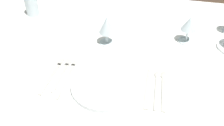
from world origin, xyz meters
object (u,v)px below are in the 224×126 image
(wine_glass_centre, at_px, (189,25))
(drink_tumbler, at_px, (31,4))
(wine_glass_left, at_px, (107,26))
(dinner_plate, at_px, (105,85))
(fork_outer, at_px, (68,76))
(spoon_soup, at_px, (157,85))
(fork_salad, at_px, (53,74))
(spoon_dessert, at_px, (164,86))
(dinner_knife, at_px, (148,89))
(fork_inner, at_px, (62,73))

(wine_glass_centre, relative_size, drink_tumbler, 1.05)
(wine_glass_centre, relative_size, wine_glass_left, 0.94)
(dinner_plate, relative_size, wine_glass_centre, 2.03)
(fork_outer, distance_m, spoon_soup, 0.36)
(fork_salad, distance_m, spoon_dessert, 0.44)
(dinner_knife, xyz_separation_m, spoon_soup, (0.03, 0.03, 0.00))
(spoon_soup, distance_m, wine_glass_left, 0.35)
(fork_outer, bearing_deg, dinner_knife, -0.80)
(drink_tumbler, bearing_deg, wine_glass_centre, -5.89)
(fork_outer, relative_size, fork_salad, 1.07)
(spoon_soup, bearing_deg, wine_glass_centre, 71.33)
(fork_outer, bearing_deg, fork_salad, -179.15)
(fork_inner, distance_m, wine_glass_centre, 0.60)
(wine_glass_centre, bearing_deg, dinner_plate, -129.14)
(fork_inner, xyz_separation_m, wine_glass_left, (0.13, 0.25, 0.09))
(fork_inner, distance_m, wine_glass_left, 0.29)
(fork_inner, height_order, wine_glass_centre, wine_glass_centre)
(fork_salad, height_order, wine_glass_centre, wine_glass_centre)
(fork_outer, bearing_deg, fork_inner, 156.29)
(fork_inner, relative_size, wine_glass_left, 1.45)
(wine_glass_centre, distance_m, wine_glass_left, 0.37)
(fork_outer, height_order, dinner_knife, same)
(fork_outer, distance_m, wine_glass_left, 0.29)
(dinner_plate, bearing_deg, drink_tumbler, 138.44)
(fork_inner, xyz_separation_m, fork_salad, (-0.04, -0.01, 0.00))
(spoon_soup, bearing_deg, dinner_plate, -165.95)
(fork_salad, relative_size, spoon_soup, 1.05)
(dinner_knife, relative_size, spoon_dessert, 1.00)
(dinner_knife, bearing_deg, spoon_soup, 43.34)
(fork_inner, relative_size, fork_salad, 0.93)
(fork_inner, distance_m, drink_tumbler, 0.54)
(wine_glass_left, bearing_deg, fork_outer, -111.66)
(fork_salad, bearing_deg, wine_glass_centre, 33.68)
(fork_salad, xyz_separation_m, spoon_dessert, (0.44, 0.03, 0.00))
(wine_glass_centre, xyz_separation_m, drink_tumbler, (-0.82, 0.08, -0.03))
(fork_inner, xyz_separation_m, dinner_knife, (0.35, -0.02, 0.00))
(dinner_knife, distance_m, spoon_soup, 0.04)
(fork_salad, xyz_separation_m, wine_glass_left, (0.17, 0.26, 0.09))
(dinner_plate, relative_size, spoon_dessert, 1.26)
(spoon_soup, xyz_separation_m, wine_glass_centre, (0.11, 0.32, 0.09))
(spoon_soup, height_order, drink_tumbler, drink_tumbler)
(spoon_dessert, xyz_separation_m, drink_tumbler, (-0.73, 0.41, 0.06))
(fork_salad, distance_m, wine_glass_centre, 0.64)
(spoon_dessert, height_order, drink_tumbler, drink_tumbler)
(dinner_knife, bearing_deg, spoon_dessert, 29.41)
(fork_inner, xyz_separation_m, drink_tumbler, (-0.33, 0.42, 0.06))
(fork_inner, xyz_separation_m, wine_glass_centre, (0.49, 0.34, 0.09))
(dinner_plate, distance_m, dinner_knife, 0.16)
(dinner_knife, xyz_separation_m, spoon_dessert, (0.06, 0.03, 0.00))
(dinner_plate, xyz_separation_m, drink_tumbler, (-0.52, 0.46, 0.05))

